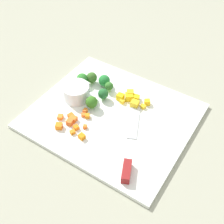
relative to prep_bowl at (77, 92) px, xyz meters
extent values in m
plane|color=#9A9B85|center=(0.13, 0.00, -0.04)|extent=(4.00, 4.00, 0.00)
cube|color=white|center=(0.13, 0.00, -0.03)|extent=(0.45, 0.39, 0.01)
cylinder|color=white|center=(0.00, 0.00, 0.00)|extent=(0.08, 0.08, 0.05)
cube|color=silver|center=(0.19, 0.02, -0.02)|extent=(0.09, 0.16, 0.00)
cube|color=maroon|center=(0.27, -0.15, -0.01)|extent=(0.04, 0.06, 0.02)
cube|color=orange|center=(0.07, -0.10, -0.02)|extent=(0.02, 0.02, 0.01)
cube|color=orange|center=(0.03, -0.12, -0.02)|extent=(0.02, 0.02, 0.02)
cube|color=orange|center=(0.04, -0.07, -0.02)|extent=(0.02, 0.02, 0.01)
cube|color=orange|center=(0.11, -0.12, -0.02)|extent=(0.02, 0.02, 0.01)
cube|color=orange|center=(0.08, -0.12, -0.02)|extent=(0.02, 0.02, 0.01)
cube|color=orange|center=(0.01, -0.09, -0.02)|extent=(0.02, 0.02, 0.01)
cube|color=orange|center=(0.08, -0.05, -0.02)|extent=(0.02, 0.02, 0.01)
cube|color=orange|center=(0.06, -0.05, -0.02)|extent=(0.02, 0.02, 0.01)
cube|color=orange|center=(0.05, -0.08, -0.02)|extent=(0.02, 0.02, 0.01)
cube|color=orange|center=(0.05, -0.10, -0.02)|extent=(0.02, 0.02, 0.02)
cube|color=orange|center=(0.09, -0.09, -0.02)|extent=(0.01, 0.01, 0.01)
cube|color=orange|center=(0.06, -0.04, -0.02)|extent=(0.01, 0.01, 0.01)
cube|color=yellow|center=(0.13, 0.06, -0.02)|extent=(0.01, 0.01, 0.01)
cube|color=yellow|center=(0.19, 0.09, -0.02)|extent=(0.02, 0.02, 0.02)
cube|color=yellow|center=(0.17, 0.06, -0.01)|extent=(0.02, 0.02, 0.02)
cube|color=yellow|center=(0.19, 0.07, -0.02)|extent=(0.02, 0.01, 0.01)
cube|color=yellow|center=(0.16, 0.09, -0.02)|extent=(0.02, 0.02, 0.02)
cube|color=yellow|center=(0.13, 0.09, -0.01)|extent=(0.03, 0.03, 0.02)
cube|color=yellow|center=(0.14, 0.08, -0.01)|extent=(0.03, 0.03, 0.02)
cube|color=yellow|center=(0.12, 0.07, -0.01)|extent=(0.02, 0.02, 0.02)
cylinder|color=#80C06B|center=(0.07, 0.04, -0.02)|extent=(0.01, 0.01, 0.01)
sphere|color=#24632C|center=(0.07, 0.04, 0.00)|extent=(0.03, 0.03, 0.03)
cylinder|color=#94B465|center=(0.00, 0.08, -0.02)|extent=(0.01, 0.01, 0.01)
sphere|color=#386625|center=(0.00, 0.08, 0.00)|extent=(0.03, 0.03, 0.03)
cylinder|color=#83C06D|center=(0.06, -0.01, -0.02)|extent=(0.01, 0.01, 0.01)
sphere|color=#346E1F|center=(0.06, -0.01, 0.00)|extent=(0.04, 0.04, 0.04)
cylinder|color=#90B667|center=(-0.02, 0.06, -0.02)|extent=(0.01, 0.01, 0.01)
sphere|color=#307C2C|center=(-0.02, 0.06, 0.00)|extent=(0.04, 0.04, 0.04)
cylinder|color=#87C25C|center=(0.07, 0.08, -0.02)|extent=(0.01, 0.01, 0.01)
sphere|color=#337229|center=(0.07, 0.08, 0.00)|extent=(0.03, 0.03, 0.03)
cylinder|color=#8ABC6A|center=(0.04, 0.09, -0.02)|extent=(0.01, 0.01, 0.01)
sphere|color=#247B33|center=(0.04, 0.09, 0.00)|extent=(0.04, 0.04, 0.04)
camera|label=1|loc=(0.45, -0.49, 0.60)|focal=46.86mm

